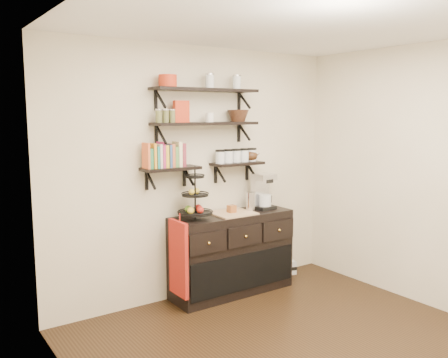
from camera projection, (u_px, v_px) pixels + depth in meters
floor at (311, 355)px, 3.93m from camera, size 3.50×3.50×0.00m
ceiling at (321, 18)px, 3.56m from camera, size 3.50×3.50×0.02m
back_wall at (200, 173)px, 5.17m from camera, size 3.50×0.02×2.70m
left_wall at (102, 225)px, 2.76m from camera, size 0.02×3.50×2.70m
right_wall at (441, 178)px, 4.73m from camera, size 0.02×3.50×2.70m
shelf_top at (206, 90)px, 4.94m from camera, size 1.20×0.27×0.23m
shelf_mid at (206, 124)px, 4.99m from camera, size 1.20×0.27×0.23m
shelf_low_left at (171, 169)px, 4.83m from camera, size 0.60×0.25×0.23m
shelf_low_right at (237, 164)px, 5.30m from camera, size 0.60×0.25×0.23m
cookbooks at (166, 156)px, 4.78m from camera, size 0.43×0.15×0.26m
glass_canisters at (236, 156)px, 5.28m from camera, size 0.54×0.10×0.13m
sideboard at (232, 253)px, 5.25m from camera, size 1.40×0.50×0.92m
fruit_stand at (195, 202)px, 4.91m from camera, size 0.36×0.36×0.53m
candle at (232, 209)px, 5.18m from camera, size 0.08×0.08×0.08m
coffee_maker at (262, 192)px, 5.44m from camera, size 0.24×0.23×0.41m
thermal_carafe at (251, 202)px, 5.30m from camera, size 0.11×0.11×0.22m
apron at (179, 258)px, 4.75m from camera, size 0.04×0.33×0.77m
radio at (283, 267)px, 5.91m from camera, size 0.34×0.25×0.18m
recipe_box at (181, 112)px, 4.80m from camera, size 0.16×0.07×0.22m
walnut_bowl at (238, 116)px, 5.21m from camera, size 0.24×0.24×0.13m
ramekins at (210, 118)px, 5.00m from camera, size 0.09×0.09×0.10m
teapot at (251, 155)px, 5.40m from camera, size 0.20×0.16×0.14m
red_pot at (168, 81)px, 4.68m from camera, size 0.18×0.18×0.12m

